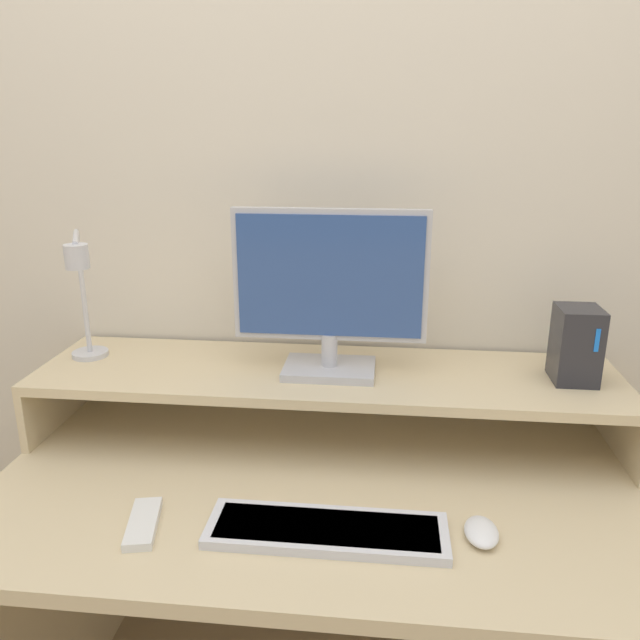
{
  "coord_description": "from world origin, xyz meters",
  "views": [
    {
      "loc": [
        0.13,
        -0.74,
        1.43
      ],
      "look_at": [
        0.0,
        0.41,
        1.07
      ],
      "focal_mm": 35.0,
      "sensor_mm": 36.0,
      "label": 1
    }
  ],
  "objects": [
    {
      "name": "desk_lamp",
      "position": [
        -0.54,
        0.53,
        1.07
      ],
      "size": [
        0.14,
        0.22,
        0.31
      ],
      "color": "silver",
      "rests_on": "monitor_shelf"
    },
    {
      "name": "remote_control",
      "position": [
        -0.29,
        0.18,
        0.74
      ],
      "size": [
        0.08,
        0.15,
        0.02
      ],
      "color": "white",
      "rests_on": "desk"
    },
    {
      "name": "wall_back",
      "position": [
        0.0,
        0.78,
        1.25
      ],
      "size": [
        6.0,
        0.05,
        2.5
      ],
      "color": "beige",
      "rests_on": "ground_plane"
    },
    {
      "name": "keyboard",
      "position": [
        0.04,
        0.19,
        0.75
      ],
      "size": [
        0.43,
        0.13,
        0.02
      ],
      "color": "silver",
      "rests_on": "desk"
    },
    {
      "name": "desk",
      "position": [
        0.0,
        0.37,
        0.53
      ],
      "size": [
        1.32,
        0.74,
        0.74
      ],
      "color": "beige",
      "rests_on": "ground_plane"
    },
    {
      "name": "monitor",
      "position": [
        0.01,
        0.56,
        1.09
      ],
      "size": [
        0.42,
        0.14,
        0.37
      ],
      "color": "#BCBCC1",
      "rests_on": "monitor_shelf"
    },
    {
      "name": "monitor_shelf",
      "position": [
        0.0,
        0.57,
        0.87
      ],
      "size": [
        1.32,
        0.34,
        0.16
      ],
      "color": "beige",
      "rests_on": "desk"
    },
    {
      "name": "router_dock",
      "position": [
        0.54,
        0.57,
        0.98
      ],
      "size": [
        0.09,
        0.1,
        0.17
      ],
      "color": "#28282D",
      "rests_on": "monitor_shelf"
    },
    {
      "name": "mouse",
      "position": [
        0.31,
        0.21,
        0.75
      ],
      "size": [
        0.06,
        0.09,
        0.03
      ],
      "color": "white",
      "rests_on": "desk"
    }
  ]
}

